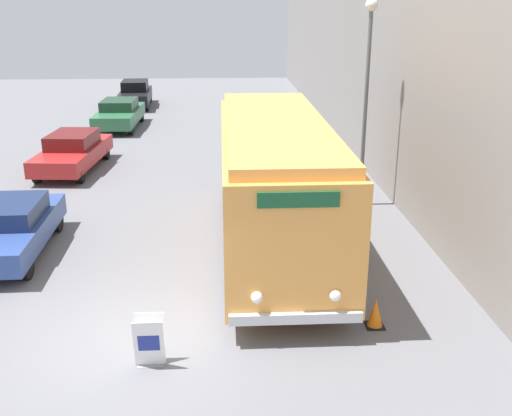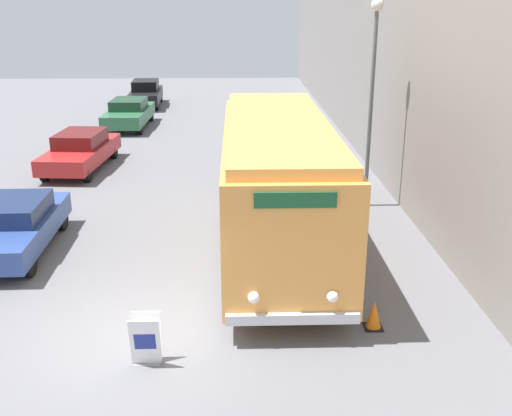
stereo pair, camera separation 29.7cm
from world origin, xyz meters
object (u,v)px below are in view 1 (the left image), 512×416
(traffic_cone, at_px, (375,313))
(streetlamp, at_px, (367,75))
(parked_car_far, at_px, (119,114))
(vintage_bus, at_px, (275,179))
(parked_car_near, at_px, (9,228))
(parked_car_mid, at_px, (73,151))
(parked_car_distant, at_px, (135,94))
(sign_board, at_px, (149,342))

(traffic_cone, bearing_deg, streetlamp, 79.68)
(streetlamp, xyz_separation_m, parked_car_far, (-9.39, 12.41, -3.28))
(streetlamp, height_order, traffic_cone, streetlamp)
(vintage_bus, xyz_separation_m, parked_car_near, (-6.68, 0.09, -1.18))
(parked_car_mid, bearing_deg, parked_car_distant, 93.19)
(sign_board, xyz_separation_m, traffic_cone, (4.27, 1.07, -0.17))
(sign_board, height_order, parked_car_distant, parked_car_distant)
(parked_car_far, bearing_deg, streetlamp, -51.46)
(sign_board, relative_size, traffic_cone, 1.60)
(parked_car_mid, relative_size, parked_car_far, 1.02)
(parked_car_far, xyz_separation_m, traffic_cone, (8.05, -19.78, -0.44))
(sign_board, relative_size, parked_car_distant, 0.20)
(sign_board, distance_m, parked_car_mid, 13.76)
(streetlamp, relative_size, parked_car_mid, 1.26)
(parked_car_distant, distance_m, traffic_cone, 27.38)
(streetlamp, relative_size, parked_car_distant, 1.30)
(streetlamp, xyz_separation_m, parked_car_mid, (-9.90, 4.63, -3.29))
(parked_car_near, distance_m, parked_car_mid, 7.92)
(traffic_cone, bearing_deg, parked_car_near, 153.93)
(parked_car_mid, height_order, parked_car_distant, parked_car_distant)
(parked_car_mid, bearing_deg, parked_car_far, 91.27)
(sign_board, height_order, parked_car_far, parked_car_far)
(vintage_bus, height_order, parked_car_far, vintage_bus)
(vintage_bus, bearing_deg, sign_board, -117.38)
(parked_car_distant, bearing_deg, sign_board, -84.88)
(parked_car_near, relative_size, parked_car_distant, 0.94)
(streetlamp, relative_size, parked_car_far, 1.29)
(parked_car_near, bearing_deg, parked_car_mid, 90.52)
(streetlamp, distance_m, parked_car_far, 15.91)
(traffic_cone, bearing_deg, sign_board, -165.93)
(parked_car_near, relative_size, parked_car_far, 0.93)
(vintage_bus, relative_size, parked_car_mid, 1.90)
(parked_car_far, bearing_deg, sign_board, -78.31)
(traffic_cone, bearing_deg, parked_car_mid, 125.52)
(sign_board, xyz_separation_m, parked_car_mid, (-4.29, 13.07, 0.26))
(vintage_bus, xyz_separation_m, parked_car_far, (-6.40, 15.79, -1.15))
(parked_car_near, height_order, parked_car_distant, parked_car_distant)
(vintage_bus, xyz_separation_m, streetlamp, (2.99, 3.38, 2.13))
(parked_car_mid, bearing_deg, sign_board, -66.81)
(vintage_bus, bearing_deg, parked_car_mid, 130.81)
(sign_board, bearing_deg, streetlamp, 56.37)
(traffic_cone, bearing_deg, vintage_bus, 112.47)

